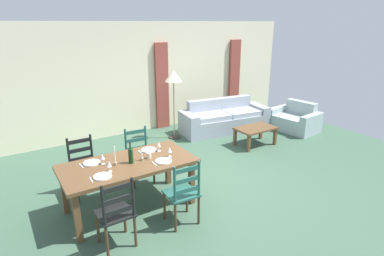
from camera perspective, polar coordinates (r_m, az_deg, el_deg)
name	(u,v)px	position (r m, az deg, el deg)	size (l,w,h in m)	color
ground_plane	(204,184)	(5.63, 2.15, -10.00)	(9.60, 9.60, 0.02)	#3C5B46
wall_far	(128,79)	(7.99, -11.44, 8.63)	(9.60, 0.16, 2.70)	beige
curtain_panel_left	(162,87)	(8.25, -5.42, 7.45)	(0.35, 0.08, 2.20)	brown
curtain_panel_right	(234,78)	(9.56, 7.60, 8.90)	(0.35, 0.08, 2.20)	brown
dining_table	(128,168)	(4.73, -11.40, -7.06)	(1.90, 0.96, 0.75)	brown
dining_chair_near_left	(116,213)	(4.07, -13.48, -14.75)	(0.43, 0.41, 0.96)	black
dining_chair_near_right	(183,193)	(4.38, -1.63, -11.64)	(0.44, 0.42, 0.96)	#23574C
dining_chair_far_left	(84,167)	(5.39, -18.92, -6.63)	(0.42, 0.40, 0.96)	black
dining_chair_far_right	(139,156)	(5.58, -9.55, -4.94)	(0.45, 0.43, 0.96)	#23574B
dinner_plate_near_left	(103,176)	(4.35, -15.81, -8.39)	(0.24, 0.24, 0.02)	white
fork_near_left	(91,180)	(4.32, -17.71, -8.87)	(0.02, 0.17, 0.01)	silver
dinner_plate_near_right	(164,161)	(4.64, -5.14, -5.94)	(0.24, 0.24, 0.02)	white
fork_near_right	(154,164)	(4.59, -6.81, -6.41)	(0.02, 0.17, 0.01)	silver
dinner_plate_far_left	(92,163)	(4.79, -17.61, -6.00)	(0.24, 0.24, 0.02)	white
fork_far_left	(81,166)	(4.76, -19.34, -6.41)	(0.02, 0.17, 0.01)	silver
dinner_plate_far_right	(149,150)	(5.06, -7.77, -3.93)	(0.24, 0.24, 0.02)	white
fork_far_right	(140,152)	(5.01, -9.33, -4.33)	(0.02, 0.17, 0.01)	silver
wine_bottle	(131,155)	(4.62, -10.98, -4.88)	(0.07, 0.07, 0.32)	#143819
wine_glass_near_left	(109,164)	(4.43, -14.70, -6.34)	(0.06, 0.06, 0.16)	white
wine_glass_near_right	(170,150)	(4.75, -4.05, -3.97)	(0.06, 0.06, 0.16)	white
wine_glass_far_left	(102,157)	(4.68, -15.86, -5.04)	(0.06, 0.06, 0.16)	white
wine_glass_far_right	(159,145)	(4.98, -6.02, -2.98)	(0.06, 0.06, 0.16)	white
coffee_cup_primary	(149,156)	(4.76, -7.79, -4.94)	(0.07, 0.07, 0.09)	beige
candle_tall	(115,159)	(4.62, -13.70, -5.53)	(0.05, 0.05, 0.29)	#998C66
candle_short	(142,158)	(4.71, -9.05, -5.34)	(0.05, 0.05, 0.15)	#998C66
couch	(224,119)	(8.21, 5.73, 1.56)	(2.36, 1.09, 0.80)	#9EA5B1
coffee_table	(255,130)	(7.30, 11.37, -0.39)	(0.90, 0.56, 0.42)	brown
armchair_upholstered	(295,120)	(8.66, 18.09, 1.34)	(0.94, 1.25, 0.72)	#9EB3B3
standing_lamp	(173,80)	(7.36, -3.36, 8.61)	(0.40, 0.40, 1.64)	#332D28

